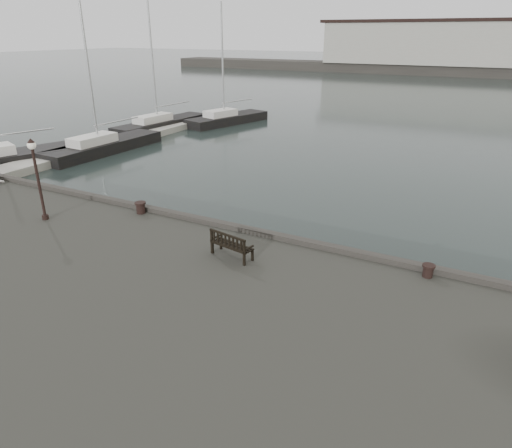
{
  "coord_description": "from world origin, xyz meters",
  "views": [
    {
      "loc": [
        5.92,
        -12.98,
        8.04
      ],
      "look_at": [
        -0.73,
        -0.5,
        2.1
      ],
      "focal_mm": 32.0,
      "sensor_mm": 36.0,
      "label": 1
    }
  ],
  "objects_px": {
    "lamp_post": "(36,169)",
    "yacht_d": "(228,121)",
    "bollard_left": "(141,208)",
    "yacht_a": "(3,162)",
    "bench": "(232,250)",
    "bollard_right": "(428,271)",
    "yacht_b": "(162,126)",
    "yacht_c": "(105,149)"
  },
  "relations": [
    {
      "from": "lamp_post",
      "to": "yacht_d",
      "type": "distance_m",
      "value": 28.8
    },
    {
      "from": "bollard_left",
      "to": "lamp_post",
      "type": "distance_m",
      "value": 3.92
    },
    {
      "from": "yacht_a",
      "to": "bench",
      "type": "bearing_deg",
      "value": 2.13
    },
    {
      "from": "bollard_left",
      "to": "bench",
      "type": "bearing_deg",
      "value": -17.4
    },
    {
      "from": "bollard_left",
      "to": "bollard_right",
      "type": "relative_size",
      "value": 1.18
    },
    {
      "from": "bollard_right",
      "to": "yacht_b",
      "type": "height_order",
      "value": "yacht_b"
    },
    {
      "from": "lamp_post",
      "to": "yacht_c",
      "type": "bearing_deg",
      "value": 128.51
    },
    {
      "from": "bollard_right",
      "to": "yacht_a",
      "type": "xyz_separation_m",
      "value": [
        -27.13,
        5.33,
        -1.51
      ]
    },
    {
      "from": "bench",
      "to": "yacht_b",
      "type": "xyz_separation_m",
      "value": [
        -20.31,
        21.64,
        -1.57
      ]
    },
    {
      "from": "bench",
      "to": "yacht_c",
      "type": "height_order",
      "value": "yacht_c"
    },
    {
      "from": "yacht_b",
      "to": "yacht_d",
      "type": "distance_m",
      "value": 6.36
    },
    {
      "from": "bollard_left",
      "to": "yacht_a",
      "type": "height_order",
      "value": "yacht_a"
    },
    {
      "from": "bench",
      "to": "bollard_right",
      "type": "relative_size",
      "value": 3.92
    },
    {
      "from": "lamp_post",
      "to": "yacht_d",
      "type": "bearing_deg",
      "value": 107.56
    },
    {
      "from": "lamp_post",
      "to": "yacht_d",
      "type": "height_order",
      "value": "yacht_d"
    },
    {
      "from": "lamp_post",
      "to": "yacht_a",
      "type": "relative_size",
      "value": 0.24
    },
    {
      "from": "yacht_c",
      "to": "yacht_d",
      "type": "relative_size",
      "value": 1.16
    },
    {
      "from": "yacht_d",
      "to": "lamp_post",
      "type": "bearing_deg",
      "value": -56.85
    },
    {
      "from": "bollard_right",
      "to": "yacht_c",
      "type": "distance_m",
      "value": 26.58
    },
    {
      "from": "yacht_a",
      "to": "yacht_b",
      "type": "relative_size",
      "value": 0.96
    },
    {
      "from": "lamp_post",
      "to": "bollard_left",
      "type": "bearing_deg",
      "value": 38.37
    },
    {
      "from": "bollard_left",
      "to": "yacht_a",
      "type": "bearing_deg",
      "value": 162.06
    },
    {
      "from": "yacht_d",
      "to": "yacht_a",
      "type": "bearing_deg",
      "value": -88.82
    },
    {
      "from": "bollard_left",
      "to": "yacht_d",
      "type": "distance_m",
      "value": 27.6
    },
    {
      "from": "bollard_left",
      "to": "yacht_c",
      "type": "relative_size",
      "value": 0.03
    },
    {
      "from": "yacht_b",
      "to": "bench",
      "type": "bearing_deg",
      "value": -41.74
    },
    {
      "from": "yacht_b",
      "to": "yacht_a",
      "type": "bearing_deg",
      "value": -89.62
    },
    {
      "from": "bench",
      "to": "yacht_b",
      "type": "distance_m",
      "value": 29.72
    },
    {
      "from": "yacht_c",
      "to": "lamp_post",
      "type": "bearing_deg",
      "value": -49.29
    },
    {
      "from": "yacht_a",
      "to": "yacht_c",
      "type": "distance_m",
      "value": 6.62
    },
    {
      "from": "yacht_c",
      "to": "yacht_d",
      "type": "height_order",
      "value": "yacht_c"
    },
    {
      "from": "yacht_c",
      "to": "yacht_b",
      "type": "bearing_deg",
      "value": 104.08
    },
    {
      "from": "lamp_post",
      "to": "yacht_a",
      "type": "height_order",
      "value": "yacht_a"
    },
    {
      "from": "yacht_d",
      "to": "yacht_c",
      "type": "bearing_deg",
      "value": -82.61
    },
    {
      "from": "yacht_b",
      "to": "yacht_d",
      "type": "relative_size",
      "value": 1.21
    },
    {
      "from": "bollard_right",
      "to": "yacht_b",
      "type": "distance_m",
      "value": 32.81
    },
    {
      "from": "bollard_right",
      "to": "yacht_a",
      "type": "bearing_deg",
      "value": 168.89
    },
    {
      "from": "bench",
      "to": "yacht_b",
      "type": "bearing_deg",
      "value": 143.47
    },
    {
      "from": "bollard_left",
      "to": "yacht_a",
      "type": "distance_m",
      "value": 17.37
    },
    {
      "from": "bench",
      "to": "yacht_a",
      "type": "relative_size",
      "value": 0.12
    },
    {
      "from": "bench",
      "to": "bollard_right",
      "type": "bearing_deg",
      "value": 26.05
    },
    {
      "from": "lamp_post",
      "to": "yacht_c",
      "type": "xyz_separation_m",
      "value": [
        -10.64,
        13.37,
        -3.28
      ]
    }
  ]
}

